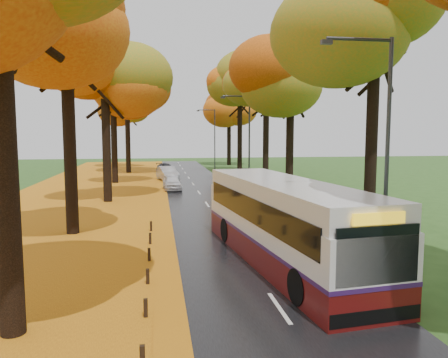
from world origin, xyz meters
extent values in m
cube|color=black|center=(0.00, 25.00, 0.02)|extent=(6.50, 90.00, 0.04)
cube|color=silver|center=(0.00, 25.00, 0.04)|extent=(0.12, 90.00, 0.01)
cube|color=#91470D|center=(-9.00, 25.00, 0.01)|extent=(12.00, 90.00, 0.02)
cube|color=orange|center=(-3.05, 25.00, 0.04)|extent=(0.90, 90.00, 0.01)
cylinder|color=black|center=(-6.90, 5.50, 4.29)|extent=(0.60, 0.60, 8.58)
cylinder|color=black|center=(-7.50, 16.50, 4.58)|extent=(0.60, 0.60, 9.15)
ellipsoid|color=orange|center=(-7.50, 16.50, 10.30)|extent=(8.00, 8.00, 6.24)
cylinder|color=black|center=(-6.90, 26.50, 4.00)|extent=(0.60, 0.60, 8.00)
ellipsoid|color=orange|center=(-6.90, 26.50, 9.00)|extent=(9.20, 9.20, 7.18)
cylinder|color=black|center=(-7.50, 38.50, 4.29)|extent=(0.60, 0.60, 8.58)
ellipsoid|color=orange|center=(-7.50, 38.50, 9.65)|extent=(8.00, 8.00, 6.24)
cylinder|color=black|center=(-6.90, 49.50, 4.58)|extent=(0.60, 0.60, 9.15)
ellipsoid|color=orange|center=(-6.90, 49.50, 10.30)|extent=(9.20, 9.20, 7.18)
cylinder|color=black|center=(-7.50, 59.50, 4.00)|extent=(0.60, 0.60, 8.00)
ellipsoid|color=orange|center=(-7.50, 59.50, 9.00)|extent=(8.00, 8.00, 6.24)
cylinder|color=black|center=(7.50, 15.50, 4.61)|extent=(0.60, 0.60, 9.22)
ellipsoid|color=#C9580F|center=(7.50, 15.50, 10.37)|extent=(8.20, 8.20, 6.40)
cylinder|color=black|center=(6.90, 27.50, 4.10)|extent=(0.60, 0.60, 8.19)
ellipsoid|color=#C9580F|center=(6.90, 27.50, 9.22)|extent=(9.20, 9.20, 7.18)
cylinder|color=black|center=(7.50, 37.50, 4.35)|extent=(0.60, 0.60, 8.70)
ellipsoid|color=#C9580F|center=(7.50, 37.50, 9.79)|extent=(8.20, 8.20, 6.40)
cylinder|color=black|center=(6.90, 48.50, 4.61)|extent=(0.60, 0.60, 9.22)
ellipsoid|color=#C9580F|center=(6.90, 48.50, 10.37)|extent=(9.20, 9.20, 7.18)
cylinder|color=black|center=(7.50, 60.50, 4.10)|extent=(0.60, 0.60, 8.19)
ellipsoid|color=#C9580F|center=(7.50, 60.50, 9.22)|extent=(8.20, 8.20, 6.40)
cube|color=black|center=(-3.70, 3.40, 0.26)|extent=(0.11, 0.11, 0.52)
cube|color=black|center=(-3.70, 6.00, 0.26)|extent=(0.11, 0.11, 0.52)
cube|color=black|center=(-3.70, 8.60, 0.26)|extent=(0.11, 0.11, 0.52)
cube|color=black|center=(-3.70, 11.20, 0.26)|extent=(0.11, 0.11, 0.52)
cube|color=black|center=(-3.70, 13.80, 0.26)|extent=(0.11, 0.11, 0.52)
cube|color=black|center=(-3.70, 16.40, 0.26)|extent=(0.11, 0.11, 0.52)
cylinder|color=#333538|center=(4.20, 8.00, 4.00)|extent=(0.14, 0.14, 8.00)
cylinder|color=#333538|center=(3.10, 8.00, 7.90)|extent=(2.20, 0.11, 0.11)
cube|color=#333538|center=(2.00, 8.00, 7.78)|extent=(0.35, 0.18, 0.14)
cylinder|color=#333538|center=(4.20, 30.00, 4.00)|extent=(0.14, 0.14, 8.00)
cylinder|color=#333538|center=(3.10, 30.00, 7.90)|extent=(2.20, 0.11, 0.11)
cube|color=#333538|center=(2.00, 30.00, 7.78)|extent=(0.35, 0.18, 0.14)
cylinder|color=#333538|center=(4.20, 52.00, 4.00)|extent=(0.14, 0.14, 8.00)
cylinder|color=#333538|center=(3.10, 52.00, 7.90)|extent=(2.20, 0.11, 0.11)
cube|color=#333538|center=(2.00, 52.00, 7.78)|extent=(0.35, 0.18, 0.14)
cube|color=#4C0C0B|center=(1.34, 10.22, 0.52)|extent=(4.08, 12.00, 0.96)
cube|color=silver|center=(1.34, 10.22, 1.70)|extent=(4.08, 12.00, 1.39)
cube|color=silver|center=(1.34, 10.22, 2.77)|extent=(4.00, 11.76, 0.75)
cube|color=#31164E|center=(1.34, 10.22, 1.06)|extent=(4.10, 12.02, 0.13)
cube|color=black|center=(1.34, 10.22, 2.13)|extent=(3.99, 11.07, 0.91)
cube|color=black|center=(2.05, 4.41, 1.91)|extent=(2.34, 0.34, 1.50)
cube|color=yellow|center=(2.05, 4.41, 2.84)|extent=(1.47, 0.24, 0.30)
cube|color=black|center=(2.05, 4.43, 0.34)|extent=(2.62, 0.44, 0.37)
cylinder|color=black|center=(0.62, 6.11, 0.57)|extent=(0.43, 1.10, 1.07)
cylinder|color=black|center=(3.03, 6.40, 0.57)|extent=(0.43, 1.10, 1.07)
cylinder|color=black|center=(-0.29, 13.58, 0.57)|extent=(0.43, 1.10, 1.07)
cylinder|color=black|center=(2.12, 13.87, 0.57)|extent=(0.43, 1.10, 1.07)
imported|color=silver|center=(-2.11, 32.13, 0.65)|extent=(1.67, 3.69, 1.23)
imported|color=#AEB0B6|center=(-2.35, 39.68, 0.76)|extent=(2.42, 4.60, 1.44)
imported|color=black|center=(-2.35, 48.26, 0.60)|extent=(2.61, 4.15, 1.12)
camera|label=1|loc=(-3.32, -5.45, 4.95)|focal=35.00mm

